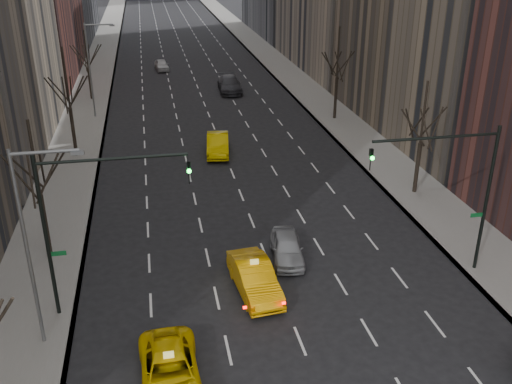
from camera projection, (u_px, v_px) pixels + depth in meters
sidewalk_left at (99, 66)px, 78.86m from camera, size 4.50×320.00×0.15m
sidewalk_right at (272, 59)px, 83.06m from camera, size 4.50×320.00×0.15m
tree_lw_b at (40, 195)px, 30.84m from camera, size 3.36×3.50×7.82m
tree_lw_c at (70, 109)px, 45.04m from camera, size 3.36×3.50×8.74m
tree_lw_d at (88, 68)px, 61.35m from camera, size 3.36×3.50×7.36m
tree_rw_b at (420, 143)px, 38.54m from camera, size 3.36×3.50×7.82m
tree_rw_c at (337, 79)px, 54.52m from camera, size 3.36×3.50×8.74m
traffic_mast_left at (82, 209)px, 25.23m from camera, size 6.69×0.39×8.00m
traffic_mast_right at (460, 179)px, 28.36m from camera, size 6.69×0.39×8.00m
streetlight_near at (33, 231)px, 23.10m from camera, size 2.83×0.22×9.00m
streetlight_far at (93, 61)px, 54.43m from camera, size 2.83×0.22×9.00m
taxi_suv at (170, 371)px, 22.67m from camera, size 2.50×5.19×1.43m
taxi_sedan at (254, 278)px, 28.67m from camera, size 2.24×5.14×1.64m
silver_sedan_ahead at (287, 248)px, 31.67m from camera, size 2.21×4.37×1.43m
far_taxi at (218, 144)px, 47.00m from camera, size 2.38×5.22×1.66m
far_suv_grey at (230, 84)px, 65.71m from camera, size 2.68×6.13×1.76m
far_car_white at (162, 65)px, 76.42m from camera, size 2.02×4.23×1.40m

